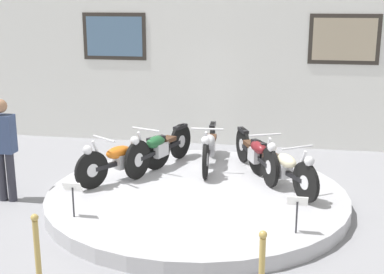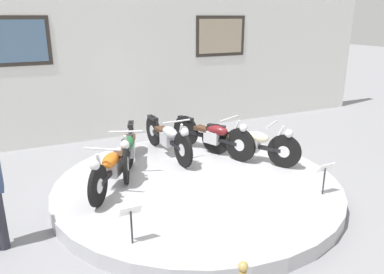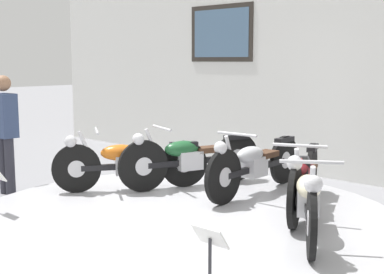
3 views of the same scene
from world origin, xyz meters
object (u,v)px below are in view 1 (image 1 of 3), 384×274
motorcycle_orange (123,157)px  motorcycle_green (159,147)px  info_placard_front_centre (297,206)px  visitor_standing (4,144)px  info_placard_front_left (73,191)px  motorcycle_silver (209,146)px  motorcycle_maroon (256,152)px  motorcycle_cream (282,166)px

motorcycle_orange → motorcycle_green: bearing=56.2°
info_placard_front_centre → visitor_standing: bearing=168.5°
motorcycle_orange → info_placard_front_left: bearing=-97.3°
info_placard_front_left → visitor_standing: visitor_standing is taller
motorcycle_orange → motorcycle_silver: 1.58m
motorcycle_green → motorcycle_silver: motorcycle_green is taller
info_placard_front_left → motorcycle_silver: bearing=59.6°
motorcycle_maroon → info_placard_front_centre: bearing=-74.2°
motorcycle_orange → motorcycle_maroon: bearing=17.1°
motorcycle_silver → motorcycle_cream: 1.57m
motorcycle_silver → motorcycle_green: bearing=-163.0°
motorcycle_orange → motorcycle_green: motorcycle_green is taller
motorcycle_green → motorcycle_cream: size_ratio=1.14×
info_placard_front_centre → motorcycle_orange: bearing=149.5°
info_placard_front_left → motorcycle_orange: bearing=82.7°
motorcycle_maroon → info_placard_front_centre: (0.65, -2.29, -0.02)m
motorcycle_silver → visitor_standing: bearing=-151.1°
motorcycle_green → info_placard_front_centre: bearing=-44.4°
motorcycle_maroon → visitor_standing: (-3.82, -1.38, 0.33)m
info_placard_front_left → info_placard_front_centre: bearing=0.0°
motorcycle_cream → visitor_standing: 4.33m
motorcycle_orange → info_placard_front_centre: motorcycle_orange is taller
motorcycle_orange → info_placard_front_left: motorcycle_orange is taller
motorcycle_cream → visitor_standing: visitor_standing is taller
visitor_standing → motorcycle_orange: bearing=23.3°
motorcycle_maroon → motorcycle_cream: 0.79m
motorcycle_maroon → visitor_standing: 4.07m
motorcycle_cream → info_placard_front_centre: 1.65m
motorcycle_cream → info_placard_front_centre: bearing=-82.6°
info_placard_front_left → info_placard_front_centre: 2.99m
info_placard_front_centre → visitor_standing: 4.57m
motorcycle_silver → info_placard_front_left: motorcycle_silver is taller
motorcycle_green → motorcycle_cream: bearing=-17.1°
motorcycle_green → visitor_standing: bearing=-147.0°
motorcycle_orange → info_placard_front_left: (-0.21, -1.63, -0.00)m
info_placard_front_left → visitor_standing: bearing=148.5°
motorcycle_maroon → motorcycle_green: bearing=180.0°
motorcycle_green → info_placard_front_centre: size_ratio=3.70×
motorcycle_orange → motorcycle_cream: 2.56m
motorcycle_orange → motorcycle_cream: bearing=-0.0°
motorcycle_cream → info_placard_front_left: motorcycle_cream is taller
motorcycle_orange → motorcycle_silver: (1.28, 0.91, 0.01)m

